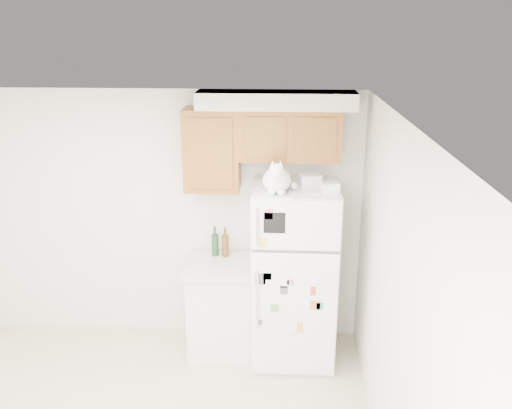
# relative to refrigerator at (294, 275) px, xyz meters

# --- Properties ---
(room_shell) EXTENTS (3.84, 4.04, 2.52)m
(room_shell) POSITION_rel_refrigerator_xyz_m (-1.14, -1.36, 0.82)
(room_shell) COLOR silver
(room_shell) RESTS_ON ground_plane
(refrigerator) EXTENTS (0.76, 0.78, 1.70)m
(refrigerator) POSITION_rel_refrigerator_xyz_m (0.00, 0.00, 0.00)
(refrigerator) COLOR white
(refrigerator) RESTS_ON ground_plane
(base_counter) EXTENTS (0.64, 0.64, 0.92)m
(base_counter) POSITION_rel_refrigerator_xyz_m (-0.69, 0.07, -0.39)
(base_counter) COLOR white
(base_counter) RESTS_ON ground_plane
(cat) EXTENTS (0.30, 0.44, 0.31)m
(cat) POSITION_rel_refrigerator_xyz_m (-0.17, -0.17, 0.96)
(cat) COLOR white
(cat) RESTS_ON refrigerator
(storage_box_back) EXTENTS (0.20, 0.16, 0.10)m
(storage_box_back) POSITION_rel_refrigerator_xyz_m (0.13, 0.05, 0.90)
(storage_box_back) COLOR white
(storage_box_back) RESTS_ON refrigerator
(storage_box_front) EXTENTS (0.17, 0.13, 0.09)m
(storage_box_front) POSITION_rel_refrigerator_xyz_m (0.28, -0.16, 0.89)
(storage_box_front) COLOR white
(storage_box_front) RESTS_ON refrigerator
(bottle_green) EXTENTS (0.07, 0.07, 0.30)m
(bottle_green) POSITION_rel_refrigerator_xyz_m (-0.76, 0.25, 0.22)
(bottle_green) COLOR #19381E
(bottle_green) RESTS_ON base_counter
(bottle_amber) EXTENTS (0.07, 0.07, 0.29)m
(bottle_amber) POSITION_rel_refrigerator_xyz_m (-0.66, 0.24, 0.22)
(bottle_amber) COLOR #593814
(bottle_amber) RESTS_ON base_counter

